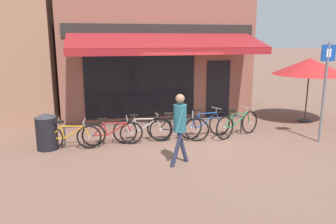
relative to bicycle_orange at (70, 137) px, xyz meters
name	(u,v)px	position (x,y,z in m)	size (l,w,h in m)	color
ground_plane	(190,139)	(3.39, 0.17, -0.36)	(160.00, 160.00, 0.00)	brown
shop_front	(154,39)	(3.11, 4.12, 2.52)	(7.06, 4.79, 5.76)	#8E5647
bike_rack_rail	(158,123)	(2.46, 0.28, 0.14)	(5.32, 0.04, 0.57)	#47494F
bicycle_orange	(70,137)	(0.00, 0.00, 0.00)	(1.64, 0.52, 0.80)	black
bicycle_red	(112,133)	(1.13, 0.09, 0.00)	(1.67, 0.52, 0.79)	black
bicycle_silver	(143,130)	(2.00, 0.19, 0.01)	(1.72, 0.52, 0.84)	black
bicycle_black	(178,129)	(2.97, 0.02, 0.02)	(1.74, 0.78, 0.87)	black
bicycle_blue	(205,124)	(3.88, 0.22, 0.04)	(1.71, 0.56, 0.89)	black
bicycle_green	(237,124)	(4.85, 0.09, 0.02)	(1.69, 0.83, 0.85)	black
pedestrian_adult	(180,121)	(2.56, -1.68, 0.69)	(0.53, 0.56, 1.69)	#282D47
litter_bin	(47,131)	(-0.59, 0.18, 0.14)	(0.57, 0.57, 0.99)	black
parking_sign	(325,83)	(6.91, -0.97, 1.33)	(0.44, 0.07, 2.80)	slate
cafe_parasol	(310,67)	(7.99, 1.19, 1.59)	(2.51, 2.51, 2.24)	#4C3D2D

